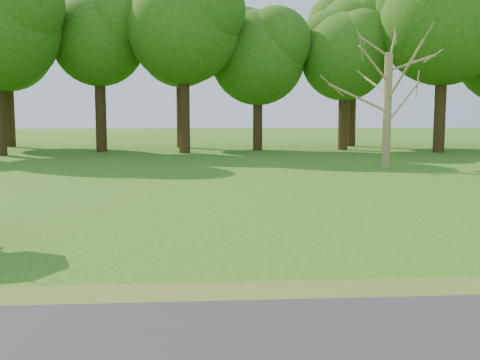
{
  "coord_description": "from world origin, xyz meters",
  "views": [
    {
      "loc": [
        0.9,
        -10.25,
        2.4
      ],
      "look_at": [
        1.67,
        0.5,
        1.1
      ],
      "focal_mm": 45.0,
      "sensor_mm": 36.0,
      "label": 1
    }
  ],
  "objects": [
    {
      "name": "ground",
      "position": [
        0.0,
        0.0,
        0.0
      ],
      "size": [
        120.0,
        120.0,
        0.0
      ],
      "primitive_type": "plane",
      "color": "#206713",
      "rests_on": "ground"
    },
    {
      "name": "bare_tree",
      "position": [
        8.44,
        13.18,
        6.4
      ],
      "size": [
        7.09,
        7.09,
        10.54
      ],
      "color": "#948051",
      "rests_on": "ground"
    },
    {
      "name": "drygrass_strip",
      "position": [
        0.0,
        -2.8,
        0.0
      ],
      "size": [
        120.0,
        1.2,
        0.01
      ],
      "primitive_type": "cube",
      "color": "olive",
      "rests_on": "ground"
    }
  ]
}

